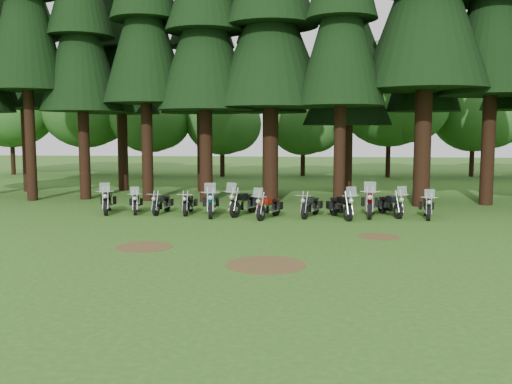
% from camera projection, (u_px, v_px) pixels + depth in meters
% --- Properties ---
extents(ground, '(120.00, 120.00, 0.00)m').
position_uv_depth(ground, '(247.00, 237.00, 19.46)').
color(ground, '#2A5819').
rests_on(ground, ground).
extents(pine_front_2, '(4.32, 4.32, 16.22)m').
position_uv_depth(pine_front_2, '(80.00, 11.00, 29.13)').
color(pine_front_2, black).
rests_on(pine_front_2, ground).
extents(pine_front_4, '(4.95, 4.95, 16.33)m').
position_uv_depth(pine_front_4, '(205.00, 5.00, 28.04)').
color(pine_front_4, black).
rests_on(pine_front_4, ground).
extents(pine_back_0, '(5.00, 5.00, 17.21)m').
position_uv_depth(pine_back_0, '(22.00, 14.00, 32.97)').
color(pine_back_0, black).
rests_on(pine_back_0, ground).
extents(pine_back_1, '(4.52, 4.52, 16.22)m').
position_uv_depth(pine_back_1, '(120.00, 27.00, 33.55)').
color(pine_back_1, black).
rests_on(pine_back_1, ground).
extents(pine_back_2, '(4.85, 4.85, 16.30)m').
position_uv_depth(pine_back_2, '(201.00, 24.00, 33.10)').
color(pine_back_2, black).
rests_on(pine_back_2, ground).
extents(pine_back_3, '(4.35, 4.35, 16.20)m').
position_uv_depth(pine_back_3, '(268.00, 19.00, 31.25)').
color(pine_back_3, black).
rests_on(pine_back_3, ground).
extents(pine_back_4, '(4.94, 4.94, 13.78)m').
position_uv_depth(pine_back_4, '(348.00, 46.00, 31.26)').
color(pine_back_4, black).
rests_on(pine_back_4, ground).
extents(pine_back_5, '(3.94, 3.94, 16.33)m').
position_uv_depth(pine_back_5, '(426.00, 14.00, 30.29)').
color(pine_back_5, black).
rests_on(pine_back_5, ground).
extents(decid_0, '(8.00, 7.78, 10.00)m').
position_uv_depth(decid_0, '(13.00, 102.00, 46.08)').
color(decid_0, black).
rests_on(decid_0, ground).
extents(decid_1, '(7.91, 7.69, 9.88)m').
position_uv_depth(decid_1, '(88.00, 103.00, 45.96)').
color(decid_1, black).
rests_on(decid_1, ground).
extents(decid_2, '(6.72, 6.53, 8.40)m').
position_uv_depth(decid_2, '(152.00, 113.00, 44.50)').
color(decid_2, black).
rests_on(decid_2, ground).
extents(decid_3, '(6.12, 5.95, 7.65)m').
position_uv_depth(decid_3, '(225.00, 119.00, 44.31)').
color(decid_3, black).
rests_on(decid_3, ground).
extents(decid_4, '(5.93, 5.76, 7.41)m').
position_uv_depth(decid_4, '(306.00, 121.00, 44.86)').
color(decid_4, black).
rests_on(decid_4, ground).
extents(decid_5, '(8.45, 8.21, 10.56)m').
position_uv_depth(decid_5, '(395.00, 96.00, 43.36)').
color(decid_5, black).
rests_on(decid_5, ground).
extents(decid_6, '(7.06, 6.86, 8.82)m').
position_uv_depth(decid_6, '(479.00, 110.00, 44.08)').
color(decid_6, black).
rests_on(decid_6, ground).
extents(dirt_patch_0, '(1.80, 1.80, 0.01)m').
position_uv_depth(dirt_patch_0, '(144.00, 247.00, 17.79)').
color(dirt_patch_0, '#4C3D1E').
rests_on(dirt_patch_0, ground).
extents(dirt_patch_1, '(1.40, 1.40, 0.01)m').
position_uv_depth(dirt_patch_1, '(379.00, 236.00, 19.49)').
color(dirt_patch_1, '#4C3D1E').
rests_on(dirt_patch_1, ground).
extents(dirt_patch_2, '(2.20, 2.20, 0.01)m').
position_uv_depth(dirt_patch_2, '(266.00, 265.00, 15.40)').
color(dirt_patch_2, '#4C3D1E').
rests_on(dirt_patch_2, ground).
extents(motorcycle_0, '(0.89, 2.27, 1.44)m').
position_uv_depth(motorcycle_0, '(107.00, 202.00, 25.01)').
color(motorcycle_0, black).
rests_on(motorcycle_0, ground).
extents(motorcycle_1, '(0.78, 1.98, 1.26)m').
position_uv_depth(motorcycle_1, '(136.00, 203.00, 25.05)').
color(motorcycle_1, black).
rests_on(motorcycle_1, ground).
extents(motorcycle_2, '(0.35, 1.98, 0.81)m').
position_uv_depth(motorcycle_2, '(162.00, 204.00, 24.86)').
color(motorcycle_2, black).
rests_on(motorcycle_2, ground).
extents(motorcycle_3, '(0.32, 2.00, 0.81)m').
position_uv_depth(motorcycle_3, '(188.00, 204.00, 24.75)').
color(motorcycle_3, black).
rests_on(motorcycle_3, ground).
extents(motorcycle_4, '(0.70, 2.42, 1.52)m').
position_uv_depth(motorcycle_4, '(211.00, 204.00, 24.14)').
color(motorcycle_4, black).
rests_on(motorcycle_4, ground).
extents(motorcycle_5, '(1.08, 2.32, 1.49)m').
position_uv_depth(motorcycle_5, '(244.00, 204.00, 24.41)').
color(motorcycle_5, black).
rests_on(motorcycle_5, ground).
extents(motorcycle_6, '(0.98, 2.12, 1.36)m').
position_uv_depth(motorcycle_6, '(269.00, 207.00, 23.51)').
color(motorcycle_6, black).
rests_on(motorcycle_6, ground).
extents(motorcycle_7, '(0.75, 2.02, 0.85)m').
position_uv_depth(motorcycle_7, '(310.00, 207.00, 23.94)').
color(motorcycle_7, black).
rests_on(motorcycle_7, ground).
extents(motorcycle_8, '(1.03, 2.21, 1.42)m').
position_uv_depth(motorcycle_8, '(341.00, 207.00, 23.48)').
color(motorcycle_8, black).
rests_on(motorcycle_8, ground).
extents(motorcycle_9, '(0.57, 2.52, 1.58)m').
position_uv_depth(motorcycle_9, '(370.00, 204.00, 24.00)').
color(motorcycle_9, black).
rests_on(motorcycle_9, ground).
extents(motorcycle_10, '(0.95, 2.15, 1.38)m').
position_uv_depth(motorcycle_10, '(390.00, 205.00, 24.08)').
color(motorcycle_10, black).
rests_on(motorcycle_10, ground).
extents(motorcycle_11, '(0.51, 2.08, 1.31)m').
position_uv_depth(motorcycle_11, '(427.00, 208.00, 23.56)').
color(motorcycle_11, black).
rests_on(motorcycle_11, ground).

